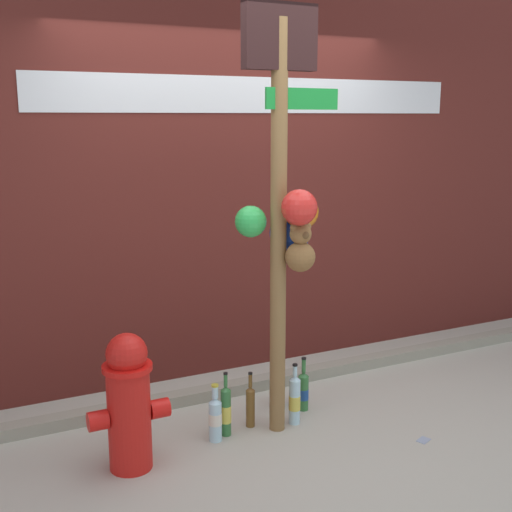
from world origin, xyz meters
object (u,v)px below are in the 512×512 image
fire_hydrant (129,401)px  bottle_0 (279,389)px  bottle_2 (295,399)px  bottle_4 (303,390)px  bottle_1 (215,418)px  memorial_post (286,200)px  bottle_3 (250,405)px  bottle_5 (226,411)px

fire_hydrant → bottle_0: 1.19m
fire_hydrant → bottle_2: bearing=3.7°
bottle_2 → bottle_4: bearing=44.6°
bottle_4 → fire_hydrant: bearing=-170.0°
bottle_1 → bottle_4: bearing=11.3°
memorial_post → bottle_1: 1.36m
bottle_3 → memorial_post: bearing=-29.8°
bottle_2 → fire_hydrant: bearing=-176.3°
fire_hydrant → bottle_4: (1.22, 0.22, -0.26)m
bottle_2 → bottle_1: bearing=179.1°
bottle_0 → bottle_3: size_ratio=0.86×
bottle_1 → bottle_4: 0.70m
fire_hydrant → bottle_2: (1.07, 0.07, -0.23)m
bottle_5 → bottle_4: bearing=9.4°
bottle_0 → bottle_2: (-0.03, -0.27, 0.04)m
bottle_3 → bottle_4: (0.42, 0.06, -0.01)m
bottle_2 → bottle_3: (-0.27, 0.08, -0.02)m
memorial_post → bottle_5: (-0.36, 0.07, -1.27)m
fire_hydrant → bottle_5: fire_hydrant is taller
bottle_1 → bottle_4: (0.68, 0.14, -0.01)m
memorial_post → bottle_4: size_ratio=6.89×
fire_hydrant → bottle_5: 0.68m
bottle_3 → bottle_1: bearing=-164.3°
bottle_4 → bottle_3: bearing=-171.5°
memorial_post → bottle_1: memorial_post is taller
bottle_1 → bottle_5: (0.09, 0.04, 0.01)m
bottle_1 → bottle_2: size_ratio=0.90×
fire_hydrant → bottle_5: size_ratio=1.93×
fire_hydrant → bottle_3: bearing=10.8°
bottle_3 → bottle_5: (-0.18, -0.04, 0.02)m
bottle_0 → bottle_5: bearing=-155.4°
bottle_2 → bottle_4: 0.21m
fire_hydrant → bottle_3: 0.86m
bottle_2 → bottle_4: size_ratio=1.09×
memorial_post → bottle_3: 1.30m
bottle_4 → bottle_5: 0.61m
bottle_1 → bottle_3: bearing=15.7°
fire_hydrant → bottle_3: fire_hydrant is taller
bottle_2 → bottle_5: size_ratio=0.98×
fire_hydrant → bottle_2: fire_hydrant is taller
bottle_2 → bottle_4: (0.15, 0.15, -0.03)m
bottle_4 → bottle_0: bearing=133.2°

